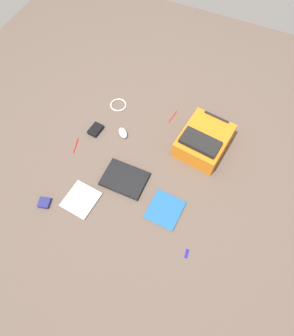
{
  "coord_description": "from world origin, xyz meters",
  "views": [
    {
      "loc": [
        0.47,
        -0.98,
        1.97
      ],
      "look_at": [
        0.03,
        -0.0,
        0.02
      ],
      "focal_mm": 32.79,
      "sensor_mm": 36.0,
      "label": 1
    }
  ],
  "objects_px": {
    "book_blue": "(165,210)",
    "earbud_pouch": "(44,203)",
    "pen_blue": "(76,145)",
    "usb_stick": "(187,254)",
    "power_brick": "(96,130)",
    "book_manual": "(81,200)",
    "pen_black": "(173,116)",
    "computer_mouse": "(123,133)",
    "cable_coil": "(118,105)",
    "backpack": "(204,141)",
    "laptop": "(125,179)"
  },
  "relations": [
    {
      "from": "pen_blue",
      "to": "usb_stick",
      "type": "xyz_separation_m",
      "value": [
        1.07,
        -0.42,
        -0.0
      ]
    },
    {
      "from": "earbud_pouch",
      "to": "usb_stick",
      "type": "height_order",
      "value": "earbud_pouch"
    },
    {
      "from": "power_brick",
      "to": "book_blue",
      "type": "bearing_deg",
      "value": -27.26
    },
    {
      "from": "usb_stick",
      "to": "pen_blue",
      "type": "bearing_deg",
      "value": 158.64
    },
    {
      "from": "book_blue",
      "to": "pen_black",
      "type": "relative_size",
      "value": 1.79
    },
    {
      "from": "backpack",
      "to": "usb_stick",
      "type": "height_order",
      "value": "backpack"
    },
    {
      "from": "backpack",
      "to": "book_manual",
      "type": "xyz_separation_m",
      "value": [
        -0.62,
        -0.76,
        -0.07
      ]
    },
    {
      "from": "computer_mouse",
      "to": "pen_blue",
      "type": "relative_size",
      "value": 0.72
    },
    {
      "from": "laptop",
      "to": "book_blue",
      "type": "xyz_separation_m",
      "value": [
        0.35,
        -0.1,
        -0.01
      ]
    },
    {
      "from": "computer_mouse",
      "to": "cable_coil",
      "type": "xyz_separation_m",
      "value": [
        -0.17,
        0.24,
        -0.01
      ]
    },
    {
      "from": "pen_black",
      "to": "usb_stick",
      "type": "height_order",
      "value": "same"
    },
    {
      "from": "pen_blue",
      "to": "usb_stick",
      "type": "relative_size",
      "value": 2.47
    },
    {
      "from": "book_manual",
      "to": "usb_stick",
      "type": "height_order",
      "value": "book_manual"
    },
    {
      "from": "book_blue",
      "to": "book_manual",
      "type": "relative_size",
      "value": 1.01
    },
    {
      "from": "book_blue",
      "to": "earbud_pouch",
      "type": "bearing_deg",
      "value": -159.01
    },
    {
      "from": "cable_coil",
      "to": "pen_blue",
      "type": "distance_m",
      "value": 0.5
    },
    {
      "from": "book_blue",
      "to": "pen_blue",
      "type": "bearing_deg",
      "value": 166.18
    },
    {
      "from": "backpack",
      "to": "book_blue",
      "type": "xyz_separation_m",
      "value": [
        -0.06,
        -0.59,
        -0.07
      ]
    },
    {
      "from": "cable_coil",
      "to": "pen_black",
      "type": "relative_size",
      "value": 0.98
    },
    {
      "from": "book_manual",
      "to": "pen_black",
      "type": "height_order",
      "value": "book_manual"
    },
    {
      "from": "book_blue",
      "to": "power_brick",
      "type": "xyz_separation_m",
      "value": [
        -0.75,
        0.39,
        0.01
      ]
    },
    {
      "from": "backpack",
      "to": "power_brick",
      "type": "relative_size",
      "value": 3.77
    },
    {
      "from": "pen_black",
      "to": "computer_mouse",
      "type": "bearing_deg",
      "value": -132.12
    },
    {
      "from": "pen_blue",
      "to": "book_blue",
      "type": "bearing_deg",
      "value": -13.82
    },
    {
      "from": "laptop",
      "to": "pen_black",
      "type": "height_order",
      "value": "laptop"
    },
    {
      "from": "computer_mouse",
      "to": "usb_stick",
      "type": "xyz_separation_m",
      "value": [
        0.78,
        -0.66,
        -0.02
      ]
    },
    {
      "from": "book_manual",
      "to": "pen_blue",
      "type": "height_order",
      "value": "book_manual"
    },
    {
      "from": "book_blue",
      "to": "pen_blue",
      "type": "distance_m",
      "value": 0.85
    },
    {
      "from": "laptop",
      "to": "pen_blue",
      "type": "xyz_separation_m",
      "value": [
        -0.47,
        0.11,
        -0.01
      ]
    },
    {
      "from": "power_brick",
      "to": "laptop",
      "type": "bearing_deg",
      "value": -36.15
    },
    {
      "from": "cable_coil",
      "to": "book_manual",
      "type": "bearing_deg",
      "value": -80.19
    },
    {
      "from": "cable_coil",
      "to": "usb_stick",
      "type": "distance_m",
      "value": 1.31
    },
    {
      "from": "pen_black",
      "to": "book_blue",
      "type": "bearing_deg",
      "value": -71.78
    },
    {
      "from": "cable_coil",
      "to": "earbud_pouch",
      "type": "bearing_deg",
      "value": -93.84
    },
    {
      "from": "backpack",
      "to": "pen_blue",
      "type": "bearing_deg",
      "value": -156.26
    },
    {
      "from": "pen_blue",
      "to": "usb_stick",
      "type": "bearing_deg",
      "value": -21.36
    },
    {
      "from": "cable_coil",
      "to": "power_brick",
      "type": "xyz_separation_m",
      "value": [
        -0.04,
        -0.31,
        0.01
      ]
    },
    {
      "from": "earbud_pouch",
      "to": "usb_stick",
      "type": "xyz_separation_m",
      "value": [
        1.02,
        0.08,
        -0.01
      ]
    },
    {
      "from": "power_brick",
      "to": "earbud_pouch",
      "type": "bearing_deg",
      "value": -91.91
    },
    {
      "from": "book_blue",
      "to": "computer_mouse",
      "type": "height_order",
      "value": "computer_mouse"
    },
    {
      "from": "pen_blue",
      "to": "book_manual",
      "type": "bearing_deg",
      "value": -54.59
    },
    {
      "from": "backpack",
      "to": "pen_blue",
      "type": "height_order",
      "value": "backpack"
    },
    {
      "from": "pen_black",
      "to": "backpack",
      "type": "bearing_deg",
      "value": -29.42
    },
    {
      "from": "power_brick",
      "to": "earbud_pouch",
      "type": "distance_m",
      "value": 0.68
    },
    {
      "from": "pen_black",
      "to": "power_brick",
      "type": "bearing_deg",
      "value": -142.67
    },
    {
      "from": "pen_black",
      "to": "cable_coil",
      "type": "bearing_deg",
      "value": -170.6
    },
    {
      "from": "backpack",
      "to": "computer_mouse",
      "type": "bearing_deg",
      "value": -166.5
    },
    {
      "from": "power_brick",
      "to": "pen_blue",
      "type": "height_order",
      "value": "power_brick"
    },
    {
      "from": "laptop",
      "to": "pen_blue",
      "type": "height_order",
      "value": "laptop"
    },
    {
      "from": "power_brick",
      "to": "pen_black",
      "type": "relative_size",
      "value": 0.85
    }
  ]
}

